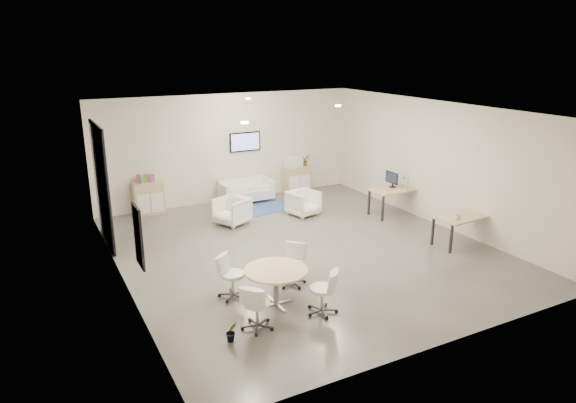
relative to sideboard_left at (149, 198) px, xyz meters
The scene contains 21 objects.
room_shell 5.09m from the sideboard_left, 59.32° to the right, with size 9.60×10.60×4.80m.
glass_door 2.49m from the sideboard_left, 129.05° to the right, with size 0.09×1.90×2.85m.
artwork 6.14m from the sideboard_left, 103.83° to the right, with size 0.05×0.54×1.04m.
wall_tv 3.30m from the sideboard_left, ahead, with size 0.98×0.06×0.58m.
ceiling_spots 4.96m from the sideboard_left, 55.82° to the right, with size 3.14×4.14×0.03m.
sideboard_left is the anchor object (origin of this frame).
sideboard_right 4.69m from the sideboard_left, ahead, with size 0.85×0.41×0.85m.
books 0.57m from the sideboard_left, behind, with size 0.47×0.14×0.22m.
printer 4.61m from the sideboard_left, ahead, with size 0.52×0.45×0.35m.
loveseat 2.86m from the sideboard_left, ahead, with size 1.59×0.83×0.59m.
blue_rug 3.17m from the sideboard_left, 19.10° to the right, with size 1.67×1.12×0.01m, color #2B5283.
armchair_left 2.56m from the sideboard_left, 47.60° to the right, with size 0.77×0.72×0.79m, color silver.
armchair_right 4.31m from the sideboard_left, 29.17° to the right, with size 0.74×0.69×0.76m, color silver.
desk_rear 6.87m from the sideboard_left, 28.05° to the right, with size 1.44×0.73×0.75m.
desk_front 8.32m from the sideboard_left, 43.77° to the right, with size 1.43×0.82×0.72m.
monitor 6.78m from the sideboard_left, 27.09° to the right, with size 0.20×0.50×0.44m.
round_table 6.42m from the sideboard_left, 82.88° to the right, with size 1.15×1.15×0.70m.
meeting_chairs 6.42m from the sideboard_left, 82.88° to the right, with size 2.09×2.09×0.82m.
plant_cabinet 5.02m from the sideboard_left, ahead, with size 0.30×0.33×0.26m, color #3F7F3F.
plant_floor 7.14m from the sideboard_left, 92.96° to the right, with size 0.19×0.34×0.15m, color #3F7F3F.
cup 8.18m from the sideboard_left, 46.02° to the right, with size 0.13×0.10×0.13m, color white.
Camera 1 is at (-5.44, -9.65, 4.53)m, focal length 32.00 mm.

